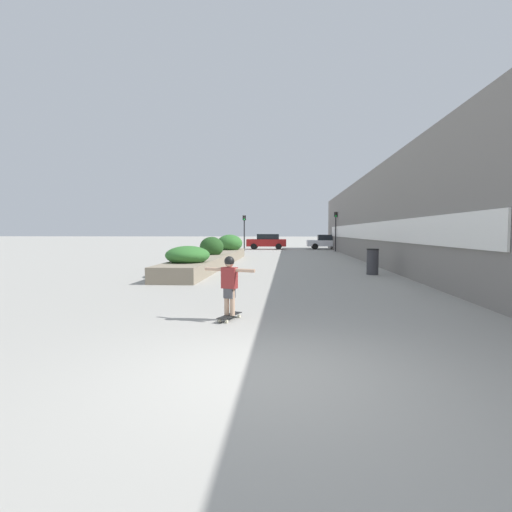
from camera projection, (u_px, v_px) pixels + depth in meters
name	position (u px, v px, depth m)	size (l,w,h in m)	color
ground_plane	(270.00, 375.00, 4.90)	(300.00, 300.00, 0.00)	#A3A099
building_wall_right	(372.00, 218.00, 22.88)	(0.67, 42.97, 5.12)	gray
planter_box	(214.00, 255.00, 21.30)	(1.79, 15.82, 1.58)	gray
skateboard	(230.00, 316.00, 7.97)	(0.43, 0.78, 0.10)	black
skateboarder	(229.00, 280.00, 7.92)	(1.06, 0.44, 1.18)	tan
trash_bin	(373.00, 262.00, 16.38)	(0.50, 0.50, 1.07)	#38383D
car_leftmost	(327.00, 242.00, 40.70)	(4.04, 1.91, 1.48)	silver
car_center_left	(267.00, 241.00, 40.52)	(3.99, 1.91, 1.55)	maroon
car_center_right	(392.00, 241.00, 42.04)	(4.17, 2.06, 1.45)	navy
traffic_light_left	(244.00, 227.00, 36.75)	(0.28, 0.30, 3.28)	black
traffic_light_right	(336.00, 225.00, 35.95)	(0.28, 0.30, 3.56)	black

